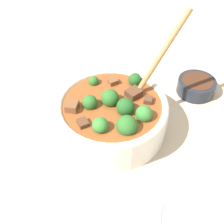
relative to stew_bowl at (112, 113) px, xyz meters
name	(u,v)px	position (x,y,z in m)	size (l,w,h in m)	color
ground_plane	(112,128)	(0.00, 0.00, -0.05)	(4.00, 4.00, 0.00)	#C6B293
stew_bowl	(112,113)	(0.00, 0.00, 0.00)	(0.32, 0.25, 0.26)	white
condiment_bowl	(196,86)	(0.26, -0.04, -0.03)	(0.10, 0.10, 0.04)	#232833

